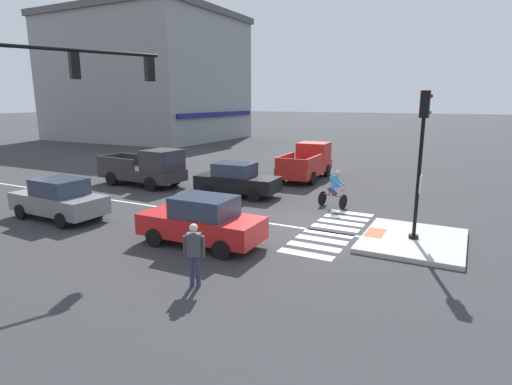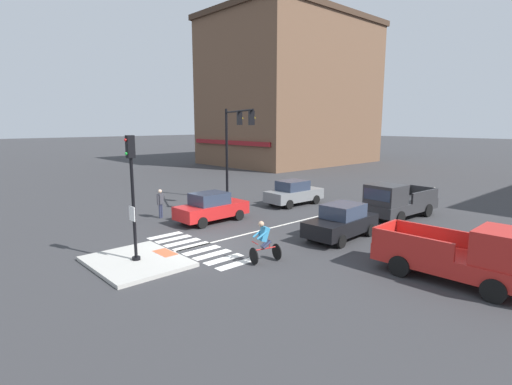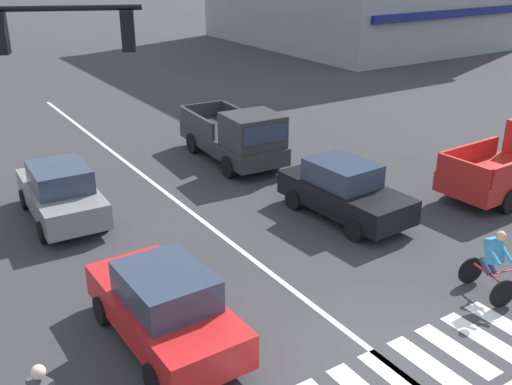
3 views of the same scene
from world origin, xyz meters
TOP-DOWN VIEW (x-y plane):
  - ground_plane at (0.00, 0.00)m, footprint 300.00×300.00m
  - traffic_island at (0.00, -3.31)m, footprint 3.91×3.22m
  - tactile_pad_front at (0.00, -2.05)m, footprint 1.10×0.60m
  - signal_pole at (0.00, -3.32)m, footprint 0.44×0.38m
  - crosswalk_stripe_a at (-2.70, -0.50)m, footprint 0.44×1.80m
  - crosswalk_stripe_b at (-1.93, -0.50)m, footprint 0.44×1.80m
  - crosswalk_stripe_c at (-1.16, -0.50)m, footprint 0.44×1.80m
  - crosswalk_stripe_d at (-0.39, -0.50)m, footprint 0.44×1.80m
  - crosswalk_stripe_e at (0.39, -0.50)m, footprint 0.44×1.80m
  - crosswalk_stripe_f at (1.16, -0.50)m, footprint 0.44×1.80m
  - crosswalk_stripe_g at (1.93, -0.50)m, footprint 0.44×1.80m
  - crosswalk_stripe_h at (2.70, -0.50)m, footprint 0.44×1.80m
  - lane_centre_line at (-0.23, 10.00)m, footprint 0.14×28.00m
  - traffic_light_mast at (-6.28, 6.82)m, footprint 5.67×2.65m
  - building_corner_left at (-23.80, 31.38)m, footprint 15.99×22.03m
  - car_black_eastbound_mid at (3.35, 5.46)m, footprint 2.01×4.19m
  - car_grey_westbound_far at (-3.51, 9.68)m, footprint 1.98×4.17m
  - car_red_westbound_near at (-3.44, 2.83)m, footprint 1.91×4.13m
  - pickup_truck_red_cross_right at (9.43, 4.00)m, footprint 5.17×2.20m
  - pickup_truck_charcoal_eastbound_far at (3.14, 11.01)m, footprint 2.27×5.20m
  - cyclist at (3.27, 0.45)m, footprint 0.89×1.21m
  - pedestrian_at_curb_left at (-6.13, 1.19)m, footprint 0.36×0.50m

SIDE VIEW (x-z plane):
  - ground_plane at x=0.00m, z-range 0.00..0.00m
  - crosswalk_stripe_a at x=-2.70m, z-range 0.00..0.01m
  - crosswalk_stripe_b at x=-1.93m, z-range 0.00..0.01m
  - crosswalk_stripe_c at x=-1.16m, z-range 0.00..0.01m
  - crosswalk_stripe_d at x=-0.39m, z-range 0.00..0.01m
  - crosswalk_stripe_e at x=0.39m, z-range 0.00..0.01m
  - crosswalk_stripe_f at x=1.16m, z-range 0.00..0.01m
  - crosswalk_stripe_g at x=1.93m, z-range 0.00..0.01m
  - crosswalk_stripe_h at x=2.70m, z-range 0.00..0.01m
  - lane_centre_line at x=-0.23m, z-range 0.00..0.01m
  - traffic_island at x=0.00m, z-range 0.00..0.15m
  - tactile_pad_front at x=0.00m, z-range 0.15..0.16m
  - car_black_eastbound_mid at x=3.35m, z-range -0.01..1.63m
  - car_grey_westbound_far at x=-3.51m, z-range -0.01..1.63m
  - car_red_westbound_near at x=-3.44m, z-range -0.01..1.63m
  - cyclist at x=3.27m, z-range 0.03..1.71m
  - pickup_truck_red_cross_right at x=9.43m, z-range -0.06..2.02m
  - pickup_truck_charcoal_eastbound_far at x=3.14m, z-range -0.06..2.02m
  - pedestrian_at_curb_left at x=-6.13m, z-range 0.15..1.82m
  - signal_pole at x=0.00m, z-range 0.64..5.45m
  - traffic_light_mast at x=-6.28m, z-range 1.31..7.71m
  - building_corner_left at x=-23.80m, z-range 0.02..19.21m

